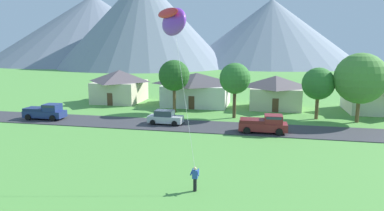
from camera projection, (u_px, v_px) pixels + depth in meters
The scene contains 16 objects.
road_strip at pixel (216, 127), 40.31m from camera, with size 160.00×6.00×0.08m, color #38383D.
mountain_far_east_ridge at pixel (271, 32), 157.14m from camera, with size 79.77×79.77×29.67m, color gray.
mountain_east_ridge at pixel (95, 29), 181.91m from camera, with size 107.86×107.86×34.84m, color slate.
mountain_west_ridge at pixel (144, 21), 146.25m from camera, with size 73.09×73.09×38.20m, color gray.
house_leftmost at pixel (120, 85), 57.99m from camera, with size 7.88×8.61×5.37m.
house_left_center at pixel (275, 92), 51.79m from camera, with size 7.92×6.55×4.99m.
house_right_center at pixel (383, 93), 49.00m from camera, with size 10.56×8.41×5.34m.
house_rightmost at pixel (197, 88), 54.81m from camera, with size 10.80×8.38×5.16m.
tree_near_left at pixel (235, 79), 44.72m from camera, with size 4.04×4.04×7.27m.
tree_left_of_center at pixel (174, 76), 48.34m from camera, with size 4.36×4.36×7.48m.
tree_center at pixel (318, 84), 44.14m from camera, with size 4.14×4.14×6.72m.
tree_right_of_center at pixel (360, 78), 42.08m from camera, with size 6.24×6.24×8.63m.
parked_car_silver_west_end at pixel (165, 117), 41.71m from camera, with size 4.23×2.13×1.68m.
pickup_truck_navy_west_side at pixel (46, 112), 44.39m from camera, with size 5.27×2.47×1.99m.
pickup_truck_maroon_east_side at pixel (264, 124), 37.62m from camera, with size 5.25×2.43×1.99m.
kite_flyer_with_kite at pixel (173, 23), 25.57m from camera, with size 4.54×6.38×12.42m.
Camera 1 is at (5.42, -9.23, 9.67)m, focal length 32.18 mm.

